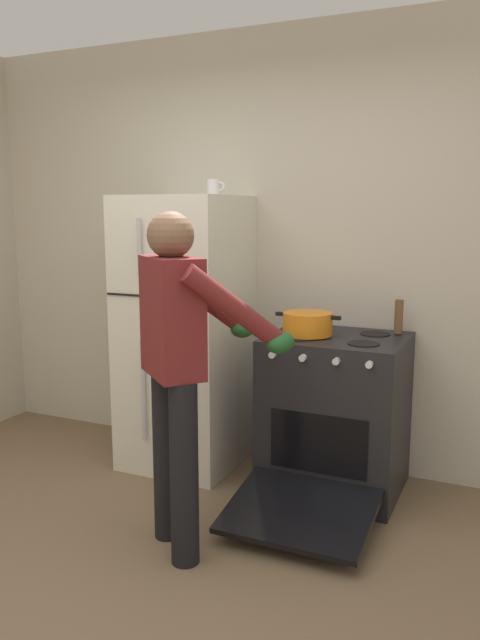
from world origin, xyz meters
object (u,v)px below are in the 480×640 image
object	(u,v)px
refrigerator	(186,333)
person_cook	(182,353)
pepper_mill	(399,317)
stove_range	(334,415)
coffee_mug	(214,187)
red_pot	(308,324)

from	to	relation	value
refrigerator	person_cook	bearing A→B (deg)	-61.61
pepper_mill	stove_range	bearing A→B (deg)	-144.02
coffee_mug	pepper_mill	world-z (taller)	coffee_mug
stove_range	refrigerator	bearing A→B (deg)	178.98
refrigerator	coffee_mug	world-z (taller)	coffee_mug
refrigerator	red_pot	distance (m)	0.83
red_pot	coffee_mug	xyz separation A→B (m)	(-0.63, 0.10, 0.76)
stove_range	red_pot	xyz separation A→B (m)	(-0.16, -0.03, 0.53)
refrigerator	coffee_mug	bearing A→B (deg)	15.40
coffee_mug	red_pot	bearing A→B (deg)	-8.96
refrigerator	pepper_mill	xyz separation A→B (m)	(1.28, 0.20, 0.16)
stove_range	pepper_mill	bearing A→B (deg)	35.98
coffee_mug	pepper_mill	xyz separation A→B (m)	(1.09, 0.15, -0.73)
person_cook	coffee_mug	world-z (taller)	coffee_mug
refrigerator	red_pot	bearing A→B (deg)	-3.48
person_cook	red_pot	distance (m)	0.94
pepper_mill	refrigerator	bearing A→B (deg)	-171.09
refrigerator	red_pot	xyz separation A→B (m)	(0.82, -0.05, 0.13)
refrigerator	pepper_mill	distance (m)	1.30
stove_range	red_pot	bearing A→B (deg)	-168.61
stove_range	red_pot	size ratio (longest dim) A/B	3.19
person_cook	pepper_mill	bearing A→B (deg)	55.96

